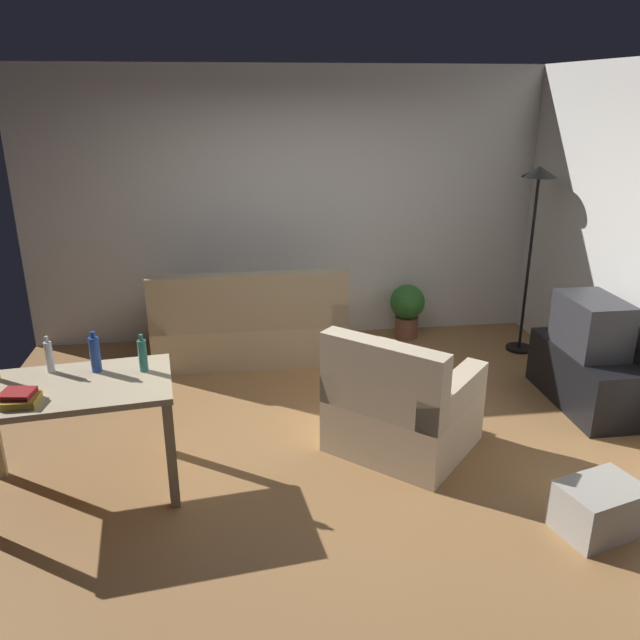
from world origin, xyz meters
name	(u,v)px	position (x,y,z in m)	size (l,w,h in m)	color
ground_plane	(316,437)	(0.00, 0.00, -0.01)	(5.20, 4.40, 0.02)	#9E7042
wall_rear	(287,207)	(0.00, 2.20, 1.35)	(5.20, 0.10, 2.70)	silver
couch	(250,327)	(-0.43, 1.59, 0.31)	(1.80, 0.84, 0.92)	tan
tv_stand	(583,377)	(2.25, 0.23, 0.24)	(0.44, 1.10, 0.48)	black
tv	(592,325)	(2.25, 0.23, 0.70)	(0.41, 0.60, 0.44)	#2D2D33
torchiere_lamp	(535,210)	(2.25, 1.41, 1.41)	(0.32, 0.32, 1.81)	black
desk	(73,401)	(-1.58, -0.47, 0.65)	(1.28, 0.84, 0.76)	#C6B28E
potted_plant	(407,307)	(1.21, 1.90, 0.33)	(0.36, 0.36, 0.57)	brown
armchair	(400,408)	(0.58, -0.24, 0.32)	(1.23, 1.23, 0.92)	beige
storage_box	(599,508)	(1.51, -1.29, 0.15)	(0.48, 0.34, 0.30)	#A8A399
bottle_clear	(49,357)	(-1.74, -0.26, 0.87)	(0.05, 0.05, 0.24)	silver
bottle_blue	(95,354)	(-1.45, -0.28, 0.88)	(0.07, 0.07, 0.27)	#2347A3
bottle_tall	(143,355)	(-1.15, -0.32, 0.87)	(0.06, 0.06, 0.25)	teal
book_stack	(20,398)	(-1.80, -0.68, 0.79)	(0.21, 0.19, 0.07)	#B7932D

